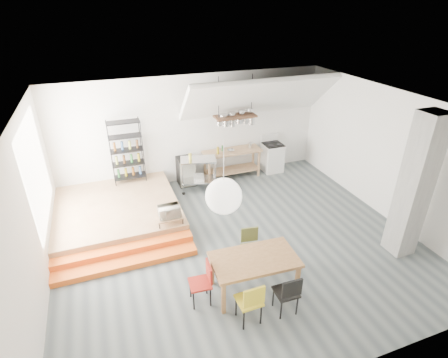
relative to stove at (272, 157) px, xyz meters
name	(u,v)px	position (x,y,z in m)	size (l,w,h in m)	color
floor	(237,242)	(-2.50, -3.16, -0.48)	(8.00, 8.00, 0.00)	#4A5355
wall_back	(194,130)	(-2.50, 0.34, 1.12)	(8.00, 0.04, 3.20)	silver
wall_left	(30,218)	(-6.50, -3.16, 1.12)	(0.04, 7.00, 3.20)	silver
wall_right	(388,155)	(1.50, -3.16, 1.12)	(0.04, 7.00, 3.20)	silver
ceiling	(240,107)	(-2.50, -3.16, 2.72)	(8.00, 7.00, 0.02)	white
slope_ceiling	(259,97)	(-0.70, -0.26, 2.07)	(4.40, 1.80, 0.15)	white
window_pane	(37,172)	(-6.48, -1.66, 1.32)	(0.02, 2.50, 2.20)	white
platform	(118,211)	(-5.00, -1.16, -0.28)	(3.00, 3.00, 0.40)	#976D4B
step_lower	(127,263)	(-5.00, -3.11, -0.41)	(3.00, 0.35, 0.13)	orange
step_upper	(125,251)	(-5.00, -2.76, -0.35)	(3.00, 0.35, 0.27)	orange
concrete_column	(415,187)	(0.80, -4.66, 1.12)	(0.50, 0.50, 3.20)	gray
kitchen_counter	(232,159)	(-1.40, -0.01, 0.15)	(1.80, 0.60, 0.91)	#976D4B
stove	(272,157)	(0.00, 0.00, 0.00)	(0.60, 0.60, 1.18)	white
pot_rack	(236,119)	(-1.37, -0.23, 1.50)	(1.20, 0.50, 1.43)	#3E2618
wire_shelving	(127,151)	(-4.50, 0.04, 0.85)	(0.88, 0.38, 1.80)	black
microwave_shelf	(170,217)	(-3.90, -2.41, 0.07)	(0.60, 0.40, 0.16)	#976D4B
paper_lantern	(224,196)	(-3.37, -4.60, 1.72)	(0.60, 0.60, 0.60)	white
dining_table	(254,262)	(-2.77, -4.64, 0.20)	(1.65, 0.99, 0.76)	brown
chair_mustard	(251,300)	(-3.16, -5.34, 0.05)	(0.42, 0.42, 0.89)	gold
chair_black	(288,292)	(-2.46, -5.38, 0.03)	(0.41, 0.41, 0.86)	black
chair_olive	(251,244)	(-2.53, -3.93, 0.02)	(0.44, 0.44, 0.84)	brown
chair_red	(204,280)	(-3.75, -4.59, 0.03)	(0.42, 0.42, 0.85)	#A42117
rolling_cart	(199,170)	(-2.61, -0.46, 0.17)	(1.11, 0.79, 1.00)	silver
mini_fridge	(186,171)	(-2.87, 0.04, -0.05)	(0.50, 0.50, 0.86)	black
microwave	(169,211)	(-3.90, -2.41, 0.22)	(0.48, 0.33, 0.27)	beige
bowl	(231,150)	(-1.46, -0.06, 0.46)	(0.21, 0.21, 0.05)	silver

